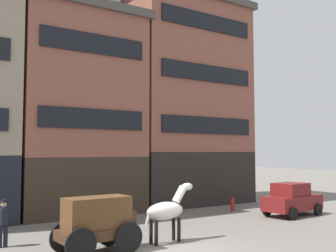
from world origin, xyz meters
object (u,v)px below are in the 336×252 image
object	(u,v)px
sedan_light	(292,199)
fire_hydrant_curbside	(232,204)
pedestrian_officer	(3,221)
cargo_wagon	(98,220)
draft_horse	(167,210)

from	to	relation	value
sedan_light	fire_hydrant_curbside	world-z (taller)	sedan_light
pedestrian_officer	fire_hydrant_curbside	size ratio (longest dim) A/B	2.16
sedan_light	pedestrian_officer	size ratio (longest dim) A/B	2.13
cargo_wagon	draft_horse	world-z (taller)	draft_horse
draft_horse	fire_hydrant_curbside	bearing A→B (deg)	31.01
sedan_light	fire_hydrant_curbside	bearing A→B (deg)	118.05
draft_horse	sedan_light	size ratio (longest dim) A/B	0.61
sedan_light	pedestrian_officer	distance (m)	15.09
cargo_wagon	pedestrian_officer	xyz separation A→B (m)	(-2.66, 2.76, -0.17)
pedestrian_officer	sedan_light	bearing A→B (deg)	-4.48
fire_hydrant_curbside	cargo_wagon	bearing A→B (deg)	-156.44
cargo_wagon	sedan_light	xyz separation A→B (m)	(12.38, 1.58, -0.23)
cargo_wagon	fire_hydrant_curbside	distance (m)	11.73
draft_horse	sedan_light	world-z (taller)	draft_horse
cargo_wagon	sedan_light	world-z (taller)	cargo_wagon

